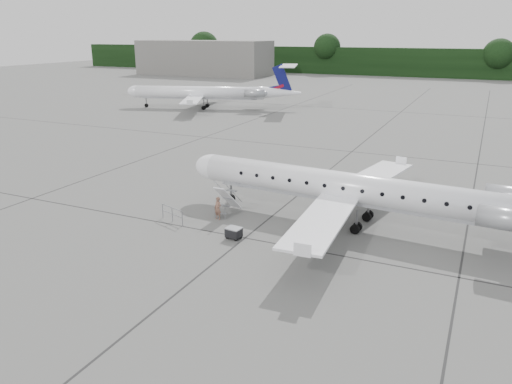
% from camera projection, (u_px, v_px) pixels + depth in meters
% --- Properties ---
extents(ground, '(320.00, 320.00, 0.00)m').
position_uv_depth(ground, '(279.00, 263.00, 27.92)').
color(ground, '#5D5D5B').
rests_on(ground, ground).
extents(treeline, '(260.00, 4.00, 8.00)m').
position_uv_depth(treeline, '(457.00, 64.00, 138.90)').
color(treeline, black).
rests_on(treeline, ground).
extents(terminal_building, '(40.00, 14.00, 10.00)m').
position_uv_depth(terminal_building, '(204.00, 58.00, 149.48)').
color(terminal_building, slate).
rests_on(terminal_building, ground).
extents(main_regional_jet, '(28.76, 21.61, 7.05)m').
position_uv_depth(main_regional_jet, '(351.00, 173.00, 32.61)').
color(main_regional_jet, white).
rests_on(main_regional_jet, ground).
extents(airstair, '(1.01, 2.43, 2.21)m').
position_uv_depth(airstair, '(228.00, 199.00, 35.23)').
color(airstair, white).
rests_on(airstair, ground).
extents(passenger, '(0.66, 0.52, 1.60)m').
position_uv_depth(passenger, '(218.00, 208.00, 34.21)').
color(passenger, brown).
rests_on(passenger, ground).
extents(safety_railing, '(2.10, 0.80, 1.00)m').
position_uv_depth(safety_railing, '(172.00, 215.00, 33.91)').
color(safety_railing, gray).
rests_on(safety_railing, ground).
extents(baggage_cart, '(0.98, 0.83, 0.78)m').
position_uv_depth(baggage_cart, '(234.00, 233.00, 31.13)').
color(baggage_cart, black).
rests_on(baggage_cart, ground).
extents(bg_regional_left, '(32.80, 27.68, 7.35)m').
position_uv_depth(bg_regional_left, '(199.00, 86.00, 83.58)').
color(bg_regional_left, white).
rests_on(bg_regional_left, ground).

